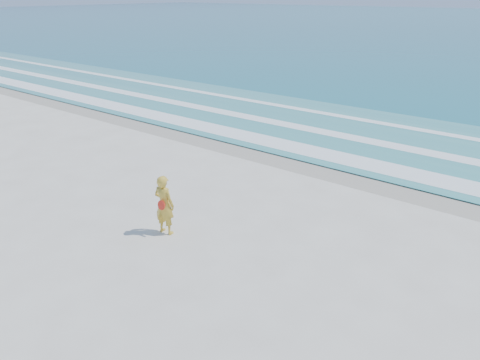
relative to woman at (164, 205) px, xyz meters
The scene contains 7 objects.
ground 1.85m from the woman, 67.06° to the right, with size 400.00×400.00×0.00m, color silver.
wet_sand 7.58m from the woman, 85.16° to the left, with size 400.00×2.40×0.00m, color #B2A893.
shallow 12.54m from the woman, 87.09° to the left, with size 400.00×10.00×0.01m, color #59B7AD.
foam_near 8.86m from the woman, 85.87° to the left, with size 400.00×1.40×0.01m, color white.
foam_mid 11.75m from the woman, 86.90° to the left, with size 400.00×0.90×0.01m, color white.
foam_far 15.04m from the woman, 87.58° to the left, with size 400.00×0.60×0.01m, color white.
woman is the anchor object (origin of this frame).
Camera 1 is at (8.39, -6.39, 6.41)m, focal length 35.00 mm.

